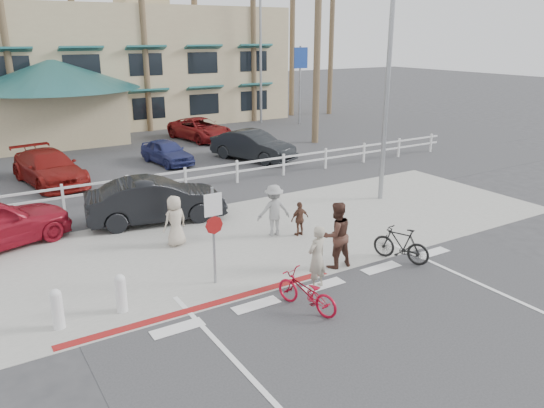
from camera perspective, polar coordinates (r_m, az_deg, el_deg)
ground at (r=13.47m, az=7.08°, el=-9.67°), size 140.00×140.00×0.00m
bike_path at (r=12.19m, az=13.11°, el=-13.19°), size 12.00×16.00×0.01m
sidewalk_plaza at (r=16.87m, az=-2.49°, el=-3.68°), size 22.00×7.00×0.01m
cross_street at (r=20.25m, az=-8.06°, el=-0.12°), size 40.00×5.00×0.01m
parking_lot at (r=28.93m, az=-15.79°, el=4.82°), size 50.00×16.00×0.01m
curb_red at (r=12.96m, az=-6.97°, el=-10.78°), size 7.00×0.25×0.02m
rail_fence at (r=22.07m, az=-9.05°, el=2.68°), size 29.40×0.16×1.00m
building at (r=41.35m, az=-19.09°, el=16.17°), size 28.00×16.00×11.30m
sign_post at (r=13.46m, az=-6.31°, el=-2.90°), size 0.50×0.10×2.90m
bollard_0 at (r=12.90m, az=-15.94°, el=-9.21°), size 0.26×0.26×0.95m
bollard_1 at (r=12.66m, az=-22.10°, el=-10.42°), size 0.26×0.26×0.95m
streetlight_0 at (r=20.47m, az=12.34°, el=12.71°), size 0.60×2.00×9.00m
streetlight_1 at (r=38.60m, az=-1.23°, el=15.71°), size 0.60×2.00×9.50m
info_sign at (r=38.12m, az=3.01°, el=12.72°), size 1.20×0.16×5.60m
palm_3 at (r=34.41m, az=-27.04°, el=17.37°), size 4.00×4.00×14.00m
palm_4 at (r=36.05m, az=-20.69°, el=18.86°), size 4.00×4.00×15.00m
palm_5 at (r=36.13m, az=-13.67°, el=17.87°), size 4.00×4.00×13.00m
palm_7 at (r=39.45m, az=-2.04°, el=19.02°), size 4.00×4.00×14.00m
palm_8 at (r=42.42m, az=2.22°, el=19.61°), size 4.00×4.00×15.00m
palm_9 at (r=43.35m, az=6.44°, el=18.15°), size 4.00×4.00×13.00m
palm_11 at (r=31.36m, az=4.97°, el=19.27°), size 4.00×4.00×14.00m
bike_red at (r=12.53m, az=3.71°, el=-9.43°), size 1.05×1.83×0.91m
rider_red at (r=13.40m, az=4.85°, el=-5.77°), size 0.69×0.55×1.68m
bike_black at (r=15.49m, az=13.71°, el=-4.24°), size 1.08×1.73×1.01m
rider_black at (r=14.63m, az=6.92°, el=-3.33°), size 0.96×0.77×1.88m
pedestrian_a at (r=16.83m, az=0.20°, el=-0.69°), size 1.19×0.84×1.68m
pedestrian_child at (r=16.92m, az=3.01°, el=-1.61°), size 0.67×0.30×1.12m
pedestrian_b at (r=16.30m, az=-10.38°, el=-1.81°), size 0.86×0.66×1.58m
car_white_sedan at (r=18.53m, az=-12.40°, el=0.39°), size 4.86×2.44×1.53m
lot_car_1 at (r=24.67m, az=-22.86°, el=3.61°), size 2.78×5.20×1.43m
lot_car_2 at (r=26.92m, az=-11.24°, el=5.53°), size 1.88×3.70×1.21m
lot_car_3 at (r=27.21m, az=-2.07°, el=6.30°), size 3.19×4.80×1.49m
lot_car_5 at (r=32.80m, az=-7.71°, el=7.98°), size 2.92×5.03×1.32m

